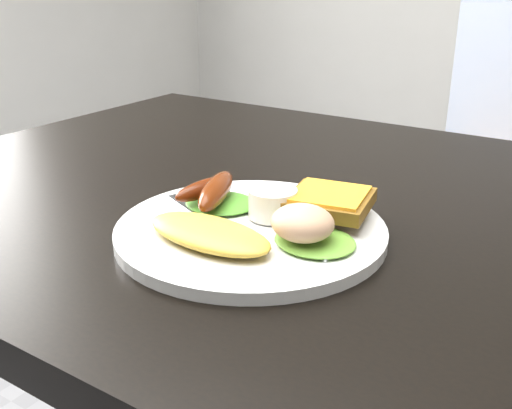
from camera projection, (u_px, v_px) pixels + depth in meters
name	position (u px, v px, depth m)	size (l,w,h in m)	color
dining_table	(334.00, 216.00, 0.73)	(1.20, 0.80, 0.04)	black
dining_chair	(490.00, 167.00, 1.81)	(0.44, 0.44, 0.05)	#A67650
plate	(251.00, 231.00, 0.62)	(0.28, 0.28, 0.01)	white
lettuce_left	(221.00, 203.00, 0.67)	(0.08, 0.07, 0.01)	#388A2D
lettuce_right	(315.00, 241.00, 0.58)	(0.08, 0.07, 0.01)	#689F2E
omelette	(209.00, 233.00, 0.58)	(0.14, 0.07, 0.02)	yellow
sausage_a	(204.00, 189.00, 0.66)	(0.02, 0.08, 0.02)	#611203
sausage_b	(216.00, 190.00, 0.66)	(0.03, 0.11, 0.03)	#602703
ramekin	(273.00, 203.00, 0.63)	(0.05, 0.05, 0.03)	white
toast_a	(307.00, 206.00, 0.65)	(0.08, 0.08, 0.01)	brown
toast_b	(329.00, 202.00, 0.63)	(0.08, 0.08, 0.01)	#8A5814
potato_salad	(303.00, 223.00, 0.57)	(0.06, 0.06, 0.03)	#F6E3B4
fork	(209.00, 221.00, 0.63)	(0.17, 0.01, 0.00)	#ADAFB7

